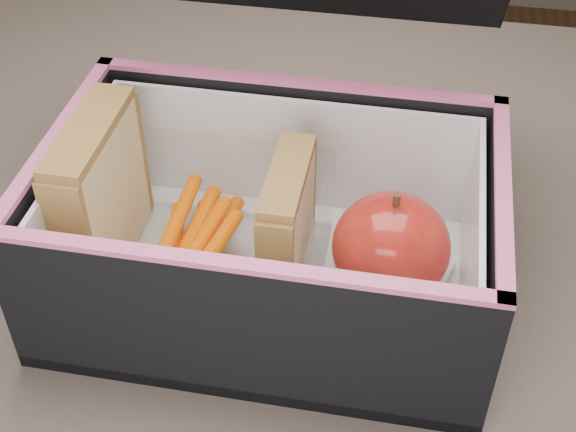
{
  "coord_description": "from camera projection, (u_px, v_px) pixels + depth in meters",
  "views": [
    {
      "loc": [
        0.12,
        -0.46,
        1.19
      ],
      "look_at": [
        0.04,
        -0.05,
        0.81
      ],
      "focal_mm": 50.0,
      "sensor_mm": 36.0,
      "label": 1
    }
  ],
  "objects": [
    {
      "name": "sandwich_right",
      "position": [
        287.0,
        227.0,
        0.55
      ],
      "size": [
        0.02,
        0.09,
        0.1
      ],
      "color": "#D2BF82",
      "rests_on": "plastic_tub"
    },
    {
      "name": "plastic_tub",
      "position": [
        195.0,
        230.0,
        0.57
      ],
      "size": [
        0.18,
        0.13,
        0.08
      ],
      "primitive_type": null,
      "color": "white",
      "rests_on": "lunch_bag"
    },
    {
      "name": "lunch_bag",
      "position": [
        273.0,
        216.0,
        0.56
      ],
      "size": [
        0.31,
        0.33,
        0.27
      ],
      "color": "black",
      "rests_on": "kitchen_table"
    },
    {
      "name": "red_apple",
      "position": [
        391.0,
        247.0,
        0.55
      ],
      "size": [
        0.09,
        0.09,
        0.09
      ],
      "rotation": [
        0.0,
        0.0,
        0.07
      ],
      "color": "maroon",
      "rests_on": "paper_napkin"
    },
    {
      "name": "paper_napkin",
      "position": [
        385.0,
        284.0,
        0.58
      ],
      "size": [
        0.1,
        0.1,
        0.01
      ],
      "primitive_type": "cube",
      "rotation": [
        0.0,
        0.0,
        -0.27
      ],
      "color": "white",
      "rests_on": "lunch_bag"
    },
    {
      "name": "carrot_sticks",
      "position": [
        195.0,
        244.0,
        0.59
      ],
      "size": [
        0.06,
        0.14,
        0.03
      ],
      "color": "#F24705",
      "rests_on": "plastic_tub"
    },
    {
      "name": "sandwich_left",
      "position": [
        100.0,
        194.0,
        0.56
      ],
      "size": [
        0.03,
        0.11,
        0.12
      ],
      "color": "#D2BF82",
      "rests_on": "plastic_tub"
    },
    {
      "name": "kitchen_table",
      "position": [
        251.0,
        306.0,
        0.71
      ],
      "size": [
        1.2,
        0.8,
        0.75
      ],
      "color": "brown",
      "rests_on": "ground"
    }
  ]
}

